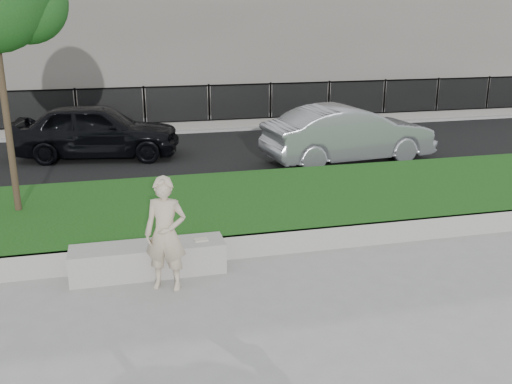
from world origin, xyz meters
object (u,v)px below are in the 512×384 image
object	(u,v)px
man	(166,234)
car_silver	(349,134)
stone_bench	(149,259)
book	(201,240)
car_dark	(97,130)

from	to	relation	value
man	car_silver	bearing A→B (deg)	70.45
stone_bench	book	bearing A→B (deg)	-1.29
book	stone_bench	bearing A→B (deg)	173.24
stone_bench	man	world-z (taller)	man
car_silver	stone_bench	bearing A→B (deg)	128.57
man	car_silver	world-z (taller)	man
stone_bench	man	bearing A→B (deg)	-66.38
man	stone_bench	bearing A→B (deg)	135.06
man	book	xyz separation A→B (m)	(0.58, 0.53, -0.35)
man	book	distance (m)	0.87
man	book	bearing A→B (deg)	63.74
car_dark	book	bearing A→B (deg)	-158.46
man	book	world-z (taller)	man
stone_bench	man	distance (m)	0.85
man	car_dark	xyz separation A→B (m)	(-1.11, 8.47, -0.04)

